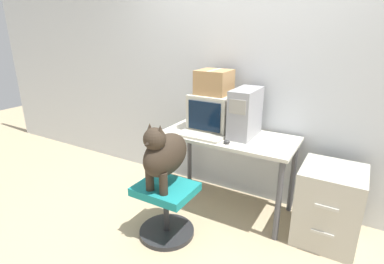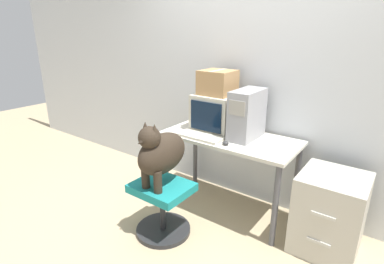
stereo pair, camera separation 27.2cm
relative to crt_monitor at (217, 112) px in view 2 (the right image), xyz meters
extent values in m
plane|color=tan|center=(0.21, -0.41, -0.96)|extent=(12.00, 12.00, 0.00)
cube|color=silver|center=(0.21, 0.27, 0.34)|extent=(8.00, 0.05, 2.60)
cube|color=beige|center=(0.21, -0.10, -0.19)|extent=(1.27, 0.62, 0.03)
cylinder|color=#4C4C51|center=(-0.37, -0.36, -0.58)|extent=(0.05, 0.05, 0.75)
cylinder|color=#4C4C51|center=(0.80, -0.36, -0.58)|extent=(0.05, 0.05, 0.75)
cylinder|color=#4C4C51|center=(-0.37, 0.16, -0.58)|extent=(0.05, 0.05, 0.75)
cylinder|color=#4C4C51|center=(0.80, 0.16, -0.58)|extent=(0.05, 0.05, 0.75)
cube|color=beige|center=(0.00, 0.00, 0.00)|extent=(0.41, 0.38, 0.36)
cube|color=black|center=(0.00, -0.19, 0.00)|extent=(0.34, 0.01, 0.28)
cube|color=#99999E|center=(0.35, -0.04, 0.05)|extent=(0.20, 0.41, 0.45)
cube|color=#9E998E|center=(0.35, -0.25, 0.15)|extent=(0.15, 0.01, 0.13)
cube|color=beige|center=(0.01, -0.30, -0.17)|extent=(0.44, 0.18, 0.02)
cube|color=beige|center=(0.01, -0.30, -0.15)|extent=(0.41, 0.15, 0.00)
ellipsoid|color=#333333|center=(0.29, -0.32, -0.16)|extent=(0.06, 0.05, 0.03)
cylinder|color=#262628|center=(-0.06, -0.77, -0.94)|extent=(0.49, 0.49, 0.04)
cylinder|color=#262628|center=(-0.06, -0.77, -0.73)|extent=(0.05, 0.05, 0.37)
cube|color=teal|center=(-0.06, -0.77, -0.51)|extent=(0.49, 0.40, 0.07)
ellipsoid|color=#33281E|center=(-0.06, -0.75, -0.20)|extent=(0.25, 0.52, 0.34)
cylinder|color=#33281E|center=(-0.12, -0.89, -0.38)|extent=(0.07, 0.07, 0.19)
cylinder|color=#33281E|center=(0.01, -0.89, -0.38)|extent=(0.07, 0.07, 0.19)
sphere|color=#33281E|center=(-0.06, -0.89, -0.02)|extent=(0.18, 0.18, 0.18)
cone|color=black|center=(-0.06, -0.97, -0.03)|extent=(0.08, 0.09, 0.08)
cone|color=#33281E|center=(-0.11, -0.88, 0.06)|extent=(0.06, 0.06, 0.08)
cone|color=#33281E|center=(-0.01, -0.88, 0.06)|extent=(0.06, 0.06, 0.08)
torus|color=blue|center=(-0.06, -0.87, -0.08)|extent=(0.13, 0.13, 0.02)
cube|color=#B7B2A3|center=(1.17, -0.13, -0.63)|extent=(0.49, 0.50, 0.67)
cube|color=beige|center=(1.17, -0.39, -0.51)|extent=(0.17, 0.01, 0.02)
cube|color=beige|center=(1.17, -0.39, -0.74)|extent=(0.17, 0.01, 0.02)
cube|color=#A87F51|center=(0.00, 0.00, 0.30)|extent=(0.31, 0.30, 0.23)
cube|color=beige|center=(0.00, 0.00, 0.41)|extent=(0.04, 0.29, 0.00)
camera|label=1|loc=(1.28, -2.60, 0.78)|focal=28.00mm
camera|label=2|loc=(1.50, -2.45, 0.78)|focal=28.00mm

